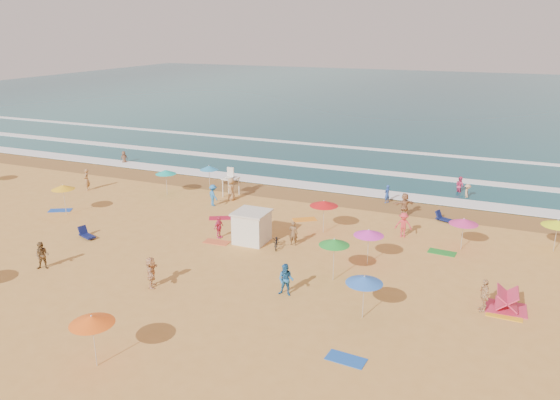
% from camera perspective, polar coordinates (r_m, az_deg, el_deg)
% --- Properties ---
extents(ground, '(220.00, 220.00, 0.00)m').
position_cam_1_polar(ground, '(35.52, -4.31, -4.95)').
color(ground, gold).
rests_on(ground, ground).
extents(ocean, '(220.00, 140.00, 0.18)m').
position_cam_1_polar(ocean, '(114.86, 15.58, 10.24)').
color(ocean, '#0C4756').
rests_on(ocean, ground).
extents(wet_sand, '(220.00, 220.00, 0.00)m').
position_cam_1_polar(wet_sand, '(46.30, 2.79, 0.54)').
color(wet_sand, olive).
rests_on(wet_sand, ground).
extents(surf_foam, '(200.00, 18.70, 0.05)m').
position_cam_1_polar(surf_foam, '(54.32, 6.05, 3.15)').
color(surf_foam, white).
rests_on(surf_foam, ground).
extents(cabana, '(2.00, 2.00, 2.00)m').
position_cam_1_polar(cabana, '(36.01, -2.96, -2.89)').
color(cabana, silver).
rests_on(cabana, ground).
extents(cabana_roof, '(2.20, 2.20, 0.12)m').
position_cam_1_polar(cabana_roof, '(35.65, -2.99, -1.30)').
color(cabana_roof, silver).
rests_on(cabana_roof, cabana).
extents(bicycle, '(1.06, 1.66, 0.83)m').
position_cam_1_polar(bicycle, '(35.22, -0.37, -4.38)').
color(bicycle, black).
rests_on(bicycle, ground).
extents(lifeguard_stand, '(1.20, 1.20, 2.10)m').
position_cam_1_polar(lifeguard_stand, '(45.83, -5.16, 1.67)').
color(lifeguard_stand, white).
rests_on(lifeguard_stand, ground).
extents(beach_umbrellas, '(60.04, 26.19, 0.81)m').
position_cam_1_polar(beach_umbrellas, '(32.67, 0.76, -3.05)').
color(beach_umbrellas, green).
rests_on(beach_umbrellas, ground).
extents(loungers, '(51.08, 26.85, 0.34)m').
position_cam_1_polar(loungers, '(30.12, 2.98, -8.91)').
color(loungers, '#0D1745').
rests_on(loungers, ground).
extents(towels, '(49.05, 20.58, 0.03)m').
position_cam_1_polar(towels, '(35.48, -4.45, -4.96)').
color(towels, '#DB451B').
rests_on(towels, ground).
extents(beachgoers, '(40.56, 26.80, 2.13)m').
position_cam_1_polar(beachgoers, '(38.97, -2.05, -1.53)').
color(beachgoers, tan).
rests_on(beachgoers, ground).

